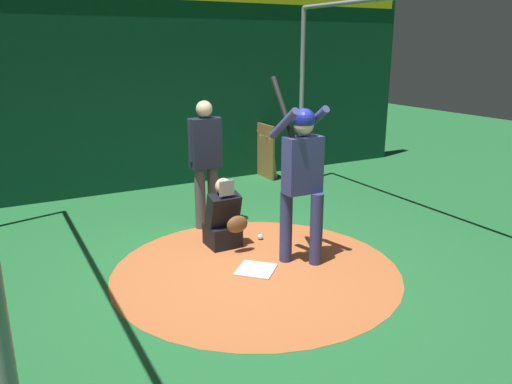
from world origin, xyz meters
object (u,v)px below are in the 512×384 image
(bat_rack, at_px, (263,151))
(baseball_0, at_px, (260,237))
(catcher, at_px, (224,220))
(batter, at_px, (302,171))
(home_plate, at_px, (256,269))
(umpire, at_px, (206,157))

(bat_rack, xyz_separation_m, baseball_0, (3.03, -1.72, -0.45))
(catcher, bearing_deg, baseball_0, 88.36)
(baseball_0, bearing_deg, batter, 4.78)
(home_plate, distance_m, catcher, 0.90)
(home_plate, distance_m, bat_rack, 4.47)
(bat_rack, distance_m, baseball_0, 3.51)
(umpire, relative_size, baseball_0, 24.38)
(batter, distance_m, baseball_0, 1.39)
(bat_rack, bearing_deg, catcher, -36.66)
(batter, height_order, bat_rack, batter)
(home_plate, relative_size, bat_rack, 0.40)
(umpire, xyz_separation_m, bat_rack, (-2.22, 2.14, -0.53))
(catcher, bearing_deg, umpire, 172.93)
(umpire, bearing_deg, bat_rack, 136.03)
(home_plate, bearing_deg, bat_rack, 149.95)
(home_plate, bearing_deg, umpire, 177.15)
(batter, xyz_separation_m, bat_rack, (-3.88, 1.65, -0.64))
(batter, distance_m, umpire, 1.74)
(catcher, xyz_separation_m, baseball_0, (0.01, 0.52, -0.32))
(catcher, relative_size, bat_rack, 0.88)
(batter, xyz_separation_m, baseball_0, (-0.86, -0.07, -1.09))
(batter, height_order, catcher, batter)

